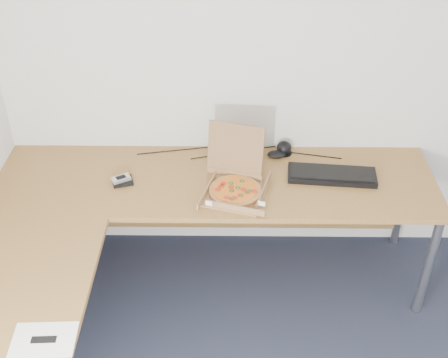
{
  "coord_description": "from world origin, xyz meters",
  "views": [
    {
      "loc": [
        -0.42,
        -1.28,
        2.66
      ],
      "look_at": [
        -0.45,
        1.28,
        0.82
      ],
      "focal_mm": 46.67,
      "sensor_mm": 36.0,
      "label": 1
    }
  ],
  "objects_px": {
    "desk": "(150,232)",
    "drinking_glass": "(247,160)",
    "wallet": "(123,181)",
    "pizza_box": "(235,187)",
    "keyboard": "(332,175)"
  },
  "relations": [
    {
      "from": "pizza_box",
      "to": "wallet",
      "type": "bearing_deg",
      "value": -171.01
    },
    {
      "from": "desk",
      "to": "wallet",
      "type": "xyz_separation_m",
      "value": [
        -0.2,
        0.39,
        0.04
      ]
    },
    {
      "from": "desk",
      "to": "pizza_box",
      "type": "xyz_separation_m",
      "value": [
        0.43,
        0.31,
        0.07
      ]
    },
    {
      "from": "pizza_box",
      "to": "wallet",
      "type": "height_order",
      "value": "pizza_box"
    },
    {
      "from": "desk",
      "to": "keyboard",
      "type": "xyz_separation_m",
      "value": [
        0.99,
        0.45,
        0.05
      ]
    },
    {
      "from": "desk",
      "to": "drinking_glass",
      "type": "bearing_deg",
      "value": 46.76
    },
    {
      "from": "drinking_glass",
      "to": "keyboard",
      "type": "relative_size",
      "value": 0.24
    },
    {
      "from": "pizza_box",
      "to": "drinking_glass",
      "type": "height_order",
      "value": "pizza_box"
    },
    {
      "from": "desk",
      "to": "pizza_box",
      "type": "relative_size",
      "value": 6.74
    },
    {
      "from": "keyboard",
      "to": "wallet",
      "type": "xyz_separation_m",
      "value": [
        -1.19,
        -0.06,
        -0.01
      ]
    },
    {
      "from": "desk",
      "to": "wallet",
      "type": "relative_size",
      "value": 22.58
    },
    {
      "from": "pizza_box",
      "to": "keyboard",
      "type": "bearing_deg",
      "value": 31.36
    },
    {
      "from": "keyboard",
      "to": "pizza_box",
      "type": "bearing_deg",
      "value": -159.65
    },
    {
      "from": "desk",
      "to": "drinking_glass",
      "type": "relative_size",
      "value": 20.63
    },
    {
      "from": "desk",
      "to": "keyboard",
      "type": "bearing_deg",
      "value": 24.71
    }
  ]
}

